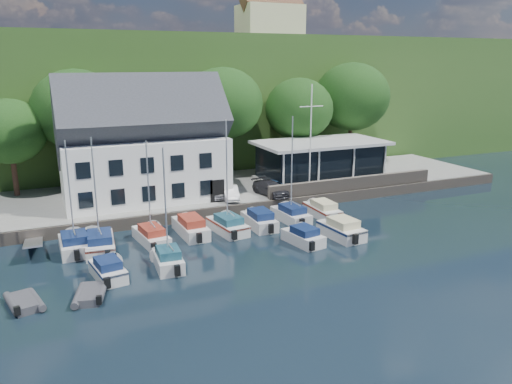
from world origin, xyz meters
TOP-DOWN VIEW (x-y plane):
  - ground at (0.00, 0.00)m, footprint 180.00×180.00m
  - quay at (0.00, 17.50)m, footprint 60.00×13.00m
  - quay_face at (0.00, 11.00)m, footprint 60.00×0.30m
  - hillside at (0.00, 62.00)m, footprint 160.00×75.00m
  - field_patch at (8.00, 70.00)m, footprint 50.00×30.00m
  - farmhouse at (22.00, 52.00)m, footprint 10.40×7.00m
  - harbor_building at (-7.00, 16.50)m, footprint 14.40×8.20m
  - club_pavilion at (11.00, 16.00)m, footprint 13.20×7.20m
  - seawall at (12.00, 11.40)m, footprint 18.00×0.50m
  - gangway at (-16.50, 9.00)m, footprint 1.20×6.00m
  - car_silver at (-1.11, 13.84)m, footprint 1.56×3.45m
  - car_white at (-0.11, 12.94)m, footprint 2.07×3.85m
  - car_dgrey at (3.81, 12.71)m, footprint 2.55×4.65m
  - car_blue at (4.31, 13.20)m, footprint 2.07×3.86m
  - flagpole at (7.67, 12.33)m, footprint 2.41×0.20m
  - tree_0 at (-17.78, 22.05)m, footprint 6.49×6.49m
  - tree_1 at (-11.85, 22.43)m, footprint 8.34×8.34m
  - tree_2 at (-4.44, 22.34)m, footprint 7.18×7.18m
  - tree_3 at (2.76, 22.34)m, footprint 8.40×8.40m
  - tree_4 at (11.26, 21.28)m, footprint 7.54×7.54m
  - tree_5 at (18.52, 21.83)m, footprint 8.72×8.72m
  - boat_r1_0 at (-13.84, 7.61)m, footprint 2.25×5.51m
  - boat_r1_1 at (-12.20, 7.18)m, footprint 2.70×6.71m
  - boat_r1_2 at (-8.52, 7.31)m, footprint 2.58×6.37m
  - boat_r1_3 at (-5.34, 7.89)m, footprint 2.11×6.69m
  - boat_r1_4 at (-2.50, 7.27)m, footprint 2.77×6.19m
  - boat_r1_5 at (0.27, 7.37)m, footprint 1.94×5.77m
  - boat_r1_6 at (3.39, 7.84)m, footprint 2.35×6.04m
  - boat_r1_7 at (6.45, 7.85)m, footprint 1.90×6.04m
  - boat_r2_0 at (-12.31, 2.20)m, footprint 2.43×5.05m
  - boat_r2_1 at (-8.50, 2.25)m, footprint 2.06×4.95m
  - boat_r2_3 at (1.70, 2.65)m, footprint 2.63×5.14m
  - boat_r2_4 at (5.04, 2.70)m, footprint 2.59×5.80m
  - dinghy_0 at (-17.05, 0.24)m, footprint 2.32×3.15m
  - dinghy_1 at (-13.62, -0.21)m, footprint 2.40×3.23m

SIDE VIEW (x-z plane):
  - ground at x=0.00m, z-range 0.00..0.00m
  - gangway at x=-16.50m, z-range -0.70..0.70m
  - dinghy_0 at x=-17.05m, z-range 0.00..0.66m
  - dinghy_1 at x=-13.62m, z-range 0.00..0.67m
  - quay at x=0.00m, z-range 0.00..1.00m
  - quay_face at x=0.00m, z-range 0.00..1.00m
  - boat_r2_0 at x=-12.31m, z-range 0.00..1.35m
  - boat_r2_3 at x=1.70m, z-range 0.00..1.36m
  - boat_r1_7 at x=6.45m, z-range 0.00..1.42m
  - boat_r1_5 at x=0.27m, z-range 0.00..1.50m
  - boat_r1_3 at x=-5.34m, z-range 0.00..1.52m
  - boat_r2_4 at x=5.04m, z-range 0.00..1.56m
  - car_silver at x=-1.11m, z-range 1.00..2.15m
  - seawall at x=12.00m, z-range 1.00..2.20m
  - car_white at x=-0.11m, z-range 1.00..2.21m
  - car_blue at x=4.31m, z-range 1.00..2.25m
  - car_dgrey at x=3.81m, z-range 1.00..2.28m
  - club_pavilion at x=11.00m, z-range 1.00..5.10m
  - boat_r1_2 at x=-8.52m, z-range 0.00..8.26m
  - boat_r1_6 at x=3.39m, z-range 0.00..8.61m
  - boat_r1_1 at x=-12.20m, z-range 0.00..8.70m
  - boat_r1_4 at x=-2.50m, z-range 0.00..8.72m
  - boat_r2_1 at x=-8.50m, z-range 0.00..8.73m
  - boat_r1_0 at x=-13.84m, z-range 0.00..8.93m
  - harbor_building at x=-7.00m, z-range 1.00..9.70m
  - tree_0 at x=-17.78m, z-range 1.00..9.86m
  - tree_2 at x=-4.44m, z-range 1.00..10.81m
  - flagpole at x=7.67m, z-range 1.00..11.06m
  - tree_4 at x=11.26m, z-range 1.00..11.30m
  - tree_1 at x=-11.85m, z-range 1.00..12.39m
  - tree_3 at x=2.76m, z-range 1.00..12.48m
  - tree_5 at x=18.52m, z-range 1.00..12.92m
  - hillside at x=0.00m, z-range 0.00..16.00m
  - field_patch at x=8.00m, z-range 16.00..16.30m
  - farmhouse at x=22.00m, z-range 16.00..24.20m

